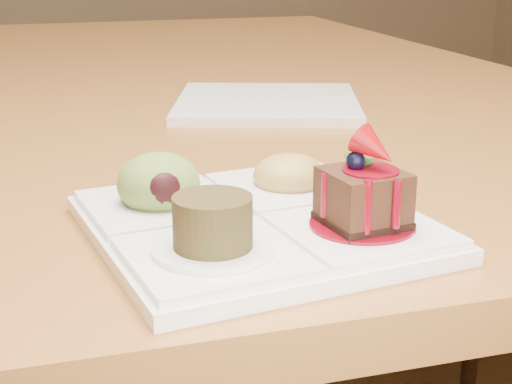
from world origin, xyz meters
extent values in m
cube|color=#9F5929|center=(0.00, 0.00, 0.73)|extent=(1.00, 1.80, 0.04)
cylinder|color=#9F5929|center=(0.44, 0.84, 0.35)|extent=(0.06, 0.06, 0.71)
cylinder|color=#321C10|center=(0.52, -0.02, 0.20)|extent=(0.03, 0.03, 0.39)
cylinder|color=#321C10|center=(0.54, 0.31, 0.20)|extent=(0.03, 0.03, 0.39)
cube|color=white|center=(-0.16, -0.75, 0.76)|extent=(0.27, 0.27, 0.01)
cube|color=white|center=(-0.10, -0.80, 0.77)|extent=(0.13, 0.13, 0.01)
cube|color=white|center=(-0.21, -0.82, 0.77)|extent=(0.13, 0.13, 0.01)
cube|color=white|center=(-0.23, -0.70, 0.77)|extent=(0.13, 0.13, 0.01)
cube|color=white|center=(-0.12, -0.68, 0.77)|extent=(0.13, 0.13, 0.01)
cylinder|color=#6A0311|center=(-0.10, -0.80, 0.77)|extent=(0.08, 0.08, 0.00)
cube|color=black|center=(-0.10, -0.80, 0.77)|extent=(0.06, 0.06, 0.01)
cube|color=#38190F|center=(-0.10, -0.80, 0.79)|extent=(0.06, 0.06, 0.03)
cylinder|color=#6A0311|center=(-0.10, -0.80, 0.81)|extent=(0.04, 0.04, 0.00)
sphere|color=black|center=(-0.11, -0.80, 0.82)|extent=(0.01, 0.01, 0.01)
cone|color=maroon|center=(-0.09, -0.80, 0.83)|extent=(0.04, 0.04, 0.03)
cube|color=#114511|center=(-0.10, -0.79, 0.82)|extent=(0.01, 0.02, 0.01)
cube|color=#114511|center=(-0.10, -0.79, 0.82)|extent=(0.01, 0.02, 0.01)
cylinder|color=#6A0311|center=(-0.11, -0.83, 0.79)|extent=(0.01, 0.01, 0.04)
cylinder|color=#6A0311|center=(-0.09, -0.83, 0.79)|extent=(0.01, 0.01, 0.03)
cylinder|color=#6A0311|center=(-0.13, -0.79, 0.79)|extent=(0.01, 0.01, 0.03)
cylinder|color=white|center=(-0.21, -0.82, 0.77)|extent=(0.08, 0.08, 0.00)
cylinder|color=#462314|center=(-0.21, -0.82, 0.79)|extent=(0.05, 0.05, 0.03)
cylinder|color=#4F2B11|center=(-0.21, -0.82, 0.80)|extent=(0.04, 0.04, 0.00)
ellipsoid|color=olive|center=(-0.23, -0.70, 0.78)|extent=(0.07, 0.07, 0.05)
ellipsoid|color=black|center=(-0.23, -0.72, 0.78)|extent=(0.03, 0.02, 0.03)
ellipsoid|color=#B27F40|center=(-0.12, -0.68, 0.77)|extent=(0.06, 0.06, 0.04)
cube|color=orange|center=(-0.10, -0.68, 0.78)|extent=(0.02, 0.02, 0.02)
cube|color=#4C7A1A|center=(-0.11, -0.67, 0.78)|extent=(0.01, 0.02, 0.01)
cube|color=orange|center=(-0.12, -0.68, 0.78)|extent=(0.02, 0.02, 0.01)
cube|color=#4C7A1A|center=(-0.13, -0.69, 0.78)|extent=(0.02, 0.02, 0.01)
cube|color=orange|center=(-0.12, -0.70, 0.78)|extent=(0.02, 0.02, 0.01)
cube|color=#4C7A1A|center=(-0.11, -0.69, 0.78)|extent=(0.01, 0.01, 0.01)
cube|color=white|center=(-0.01, -0.30, 0.76)|extent=(0.30, 0.30, 0.01)
camera|label=1|loc=(-0.33, -1.29, 0.97)|focal=55.00mm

